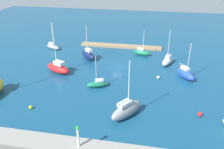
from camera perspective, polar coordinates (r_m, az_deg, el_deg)
The scene contains 15 objects.
water at distance 65.09m, azimuth 1.25°, elevation 1.73°, with size 160.00×160.00×0.00m, color navy.
pier_dock at distance 80.53m, azimuth 2.14°, elevation 6.87°, with size 27.17×2.99×0.61m, color #997A56.
breakwater at distance 38.35m, azimuth -7.23°, elevation -17.49°, with size 68.11×3.77×1.24m, color gray.
harbor_beacon at distance 36.63m, azimuth -8.21°, elevation -14.23°, with size 0.56×0.56×3.73m.
sailboat_green_far_south at distance 73.52m, azimuth 7.23°, elevation 5.30°, with size 5.47×2.94×8.09m.
sailboat_gray_lone_south at distance 80.66m, azimuth -14.08°, elevation 6.56°, with size 5.71×3.74×8.89m.
sailboat_blue_along_channel at distance 61.54m, azimuth 17.34°, elevation 0.17°, with size 5.25×6.34×9.17m.
sailboat_red_far_north at distance 63.08m, azimuth -12.89°, elevation 1.57°, with size 7.93×5.62×13.12m.
sailboat_navy_outer_mooring at distance 70.32m, azimuth -5.78°, elevation 4.77°, with size 6.08×6.09×10.09m.
sailboat_white_center_basin at distance 68.40m, azimuth 13.23°, elevation 3.27°, with size 4.00×6.37×10.08m.
sailboat_green_east_end at distance 54.94m, azimuth -3.48°, elevation -2.27°, with size 5.25×3.52×7.79m.
sailboat_gray_lone_north at distance 44.85m, azimuth 3.54°, elevation -8.47°, with size 6.25×7.58×11.34m.
mooring_buoy_white at distance 59.93m, azimuth 11.09°, elevation -0.66°, with size 0.77×0.77×0.77m, color white.
mooring_buoy_yellow at distance 50.16m, azimuth -19.04°, elevation -7.48°, with size 0.72×0.72×0.72m, color yellow.
mooring_buoy_red at distance 48.39m, azimuth 20.48°, elevation -8.96°, with size 0.89×0.89×0.89m, color red.
Camera 1 is at (-9.64, 58.43, 27.01)m, focal length 37.87 mm.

